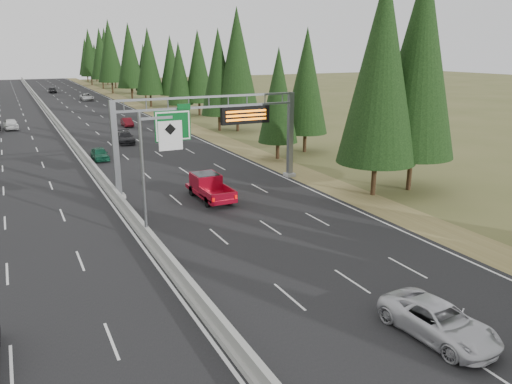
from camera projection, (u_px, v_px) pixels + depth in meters
road at (57, 125)px, 78.71m from camera, size 32.00×260.00×0.08m
shoulder_right at (167, 118)px, 86.35m from camera, size 3.60×260.00×0.06m
median_barrier at (57, 122)px, 78.61m from camera, size 0.70×260.00×0.85m
sign_gantry at (217, 127)px, 42.32m from camera, size 16.75×0.98×7.80m
hov_sign_pole at (152, 167)px, 30.37m from camera, size 2.80×0.50×8.00m
tree_row_right at (194, 63)px, 82.19m from camera, size 12.13×239.76×18.87m
silver_minivan at (439, 321)px, 20.70m from camera, size 2.79×5.39×1.45m
red_pickup at (208, 185)px, 39.85m from camera, size 2.12×5.95×1.94m
car_ahead_green at (100, 154)px, 53.63m from camera, size 1.60×3.93×1.34m
car_ahead_dkred at (127, 122)px, 76.58m from camera, size 1.43×3.88×1.27m
car_ahead_dkgrey at (125, 137)px, 63.12m from camera, size 2.35×4.99×1.41m
car_ahead_white at (87, 97)px, 114.09m from camera, size 2.68×5.56×1.53m
car_ahead_far at (52, 90)px, 133.04m from camera, size 1.85×4.50×1.53m
car_onc_white at (11, 124)px, 73.66m from camera, size 2.18×4.87×1.63m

